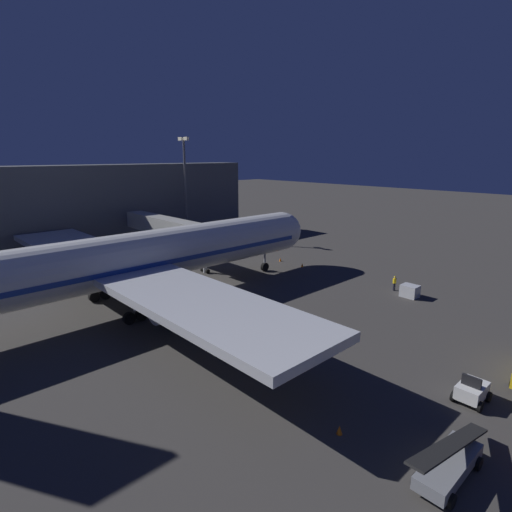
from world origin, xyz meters
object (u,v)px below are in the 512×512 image
Objects in this scene: ground_crew_by_belt_loader at (394,283)px; baggage_container_far_row at (410,291)px; jet_bridge at (175,228)px; traffic_cone_wingtip_svc_side at (339,430)px; apron_floodlight_mast at (185,182)px; pushback_tug at (472,391)px; belt_loader at (449,463)px; traffic_cone_nose_starboard at (280,259)px; traffic_cone_nose_port at (302,265)px; airliner_at_gate at (111,264)px.

baggage_container_far_row is at bearing 161.95° from ground_crew_by_belt_loader.
traffic_cone_wingtip_svc_side is at bearing 160.35° from jet_bridge.
pushback_tug is (-57.00, 15.92, -10.18)m from apron_floodlight_mast.
belt_loader is 7.96m from pushback_tug.
ground_crew_by_belt_loader is (14.83, -17.18, 0.22)m from pushback_tug.
ground_crew_by_belt_loader is 18.88m from traffic_cone_nose_starboard.
belt_loader is at bearing 102.02° from pushback_tug.
traffic_cone_nose_port is 1.00× the size of traffic_cone_nose_starboard.
pushback_tug is at bearing 127.24° from baggage_container_far_row.
airliner_at_gate reaches higher than jet_bridge.
belt_loader is at bearing 120.29° from baggage_container_far_row.
pushback_tug reaches higher than traffic_cone_nose_port.
baggage_container_far_row is 21.24m from traffic_cone_nose_starboard.
apron_floodlight_mast is 10.49× the size of ground_crew_by_belt_loader.
ground_crew_by_belt_loader is 3.29× the size of traffic_cone_nose_starboard.
jet_bridge reaches higher than traffic_cone_nose_starboard.
belt_loader is (-58.65, 23.70, -10.11)m from apron_floodlight_mast.
pushback_tug is at bearing 152.97° from traffic_cone_nose_starboard.
airliner_at_gate is 33.41m from pushback_tug.
ground_crew_by_belt_loader is 3.29× the size of traffic_cone_wingtip_svc_side.
belt_loader reaches higher than ground_crew_by_belt_loader.
airliner_at_gate is 33.05m from baggage_container_far_row.
airliner_at_gate is 27.96m from traffic_cone_nose_starboard.
traffic_cone_wingtip_svc_side is at bearing -177.52° from airliner_at_gate.
belt_loader is at bearing 141.10° from traffic_cone_nose_port.
belt_loader is 3.68× the size of pushback_tug.
traffic_cone_wingtip_svc_side is at bearing 154.75° from apron_floodlight_mast.
jet_bridge is at bearing -15.85° from belt_loader.
belt_loader is 15.47× the size of traffic_cone_wingtip_svc_side.
baggage_container_far_row is at bearing -179.36° from apron_floodlight_mast.
jet_bridge is at bearing 19.88° from baggage_container_far_row.
baggage_container_far_row is at bearing 177.36° from traffic_cone_nose_port.
ground_crew_by_belt_loader is 3.29× the size of traffic_cone_nose_port.
belt_loader is (-33.15, -2.47, -4.31)m from airliner_at_gate.
ground_crew_by_belt_loader is 14.49m from traffic_cone_nose_port.
airliner_at_gate reaches higher than traffic_cone_nose_port.
traffic_cone_nose_port is 1.00× the size of traffic_cone_wingtip_svc_side.
apron_floodlight_mast is 25.66m from traffic_cone_nose_starboard.
baggage_container_far_row is 2.49m from ground_crew_by_belt_loader.
baggage_container_far_row is 3.37× the size of traffic_cone_nose_port.
ground_crew_by_belt_loader is (-28.91, -12.07, -4.27)m from jet_bridge.
pushback_tug is at bearing -114.06° from traffic_cone_wingtip_svc_side.
jet_bridge is at bearing 39.92° from traffic_cone_nose_port.
pushback_tug reaches higher than ground_crew_by_belt_loader.
baggage_container_far_row is (12.48, -16.42, -0.08)m from pushback_tug.
traffic_cone_nose_starboard is (21.22, -0.78, -0.43)m from baggage_container_far_row.
ground_crew_by_belt_loader is (2.35, -0.77, 0.30)m from baggage_container_far_row.
pushback_tug is (-31.50, -10.25, -4.38)m from airliner_at_gate.
apron_floodlight_mast is at bearing -15.60° from pushback_tug.
traffic_cone_nose_starboard is at bearing -2.09° from baggage_container_far_row.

